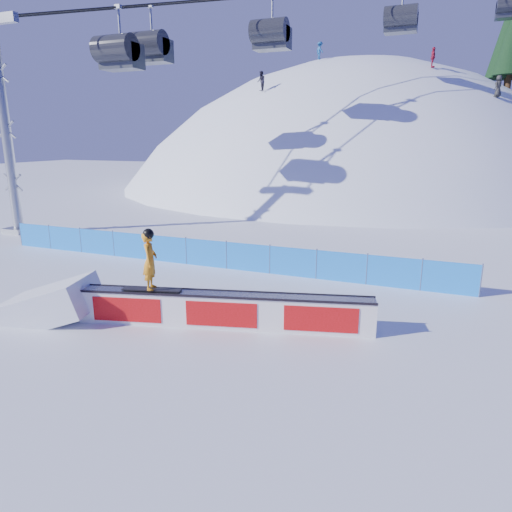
% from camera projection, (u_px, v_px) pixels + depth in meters
% --- Properties ---
extents(ground, '(160.00, 160.00, 0.00)m').
position_uv_depth(ground, '(148.00, 298.00, 16.25)').
color(ground, white).
rests_on(ground, ground).
extents(snow_hill, '(64.00, 64.00, 64.00)m').
position_uv_depth(snow_hill, '(346.00, 327.00, 58.57)').
color(snow_hill, white).
rests_on(snow_hill, ground).
extents(safety_fence, '(22.05, 0.05, 1.30)m').
position_uv_depth(safety_fence, '(206.00, 253.00, 20.14)').
color(safety_fence, '#1981F7').
rests_on(safety_fence, ground).
extents(rail_box, '(8.85, 2.81, 1.08)m').
position_uv_depth(rail_box, '(223.00, 310.00, 13.70)').
color(rail_box, white).
rests_on(rail_box, ground).
extents(snow_ramp, '(3.36, 2.55, 1.87)m').
position_uv_depth(snow_ramp, '(51.00, 317.00, 14.54)').
color(snow_ramp, white).
rests_on(snow_ramp, ground).
extents(snowboarder, '(1.84, 0.76, 1.90)m').
position_uv_depth(snowboarder, '(150.00, 260.00, 13.61)').
color(snowboarder, black).
rests_on(snowboarder, rail_box).
extents(distant_skiers, '(19.93, 9.34, 6.06)m').
position_uv_depth(distant_skiers, '(361.00, 66.00, 40.81)').
color(distant_skiers, black).
rests_on(distant_skiers, ground).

